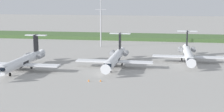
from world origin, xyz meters
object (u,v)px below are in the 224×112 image
Objects in this scene: regional_jet_second at (115,58)px; safety_cone_front_marker at (89,80)px; safety_cone_mid_marker at (101,80)px; regional_jet_nearest at (22,61)px; regional_jet_third at (188,54)px; antenna_mast at (101,23)px.

regional_jet_second is 19.45m from safety_cone_front_marker.
regional_jet_second is at bearing 79.20° from safety_cone_front_marker.
safety_cone_mid_marker is (-0.68, -18.61, -2.26)m from regional_jet_second.
regional_jet_nearest is 51.87m from regional_jet_third.
regional_jet_second reaches higher than safety_cone_front_marker.
antenna_mast reaches higher than safety_cone_mid_marker.
regional_jet_third is at bearing 52.76° from safety_cone_mid_marker.
regional_jet_second is at bearing -72.65° from antenna_mast.
safety_cone_front_marker is (21.86, -9.94, -2.26)m from regional_jet_nearest.
regional_jet_third is (47.65, 20.50, 0.00)m from regional_jet_nearest.
regional_jet_nearest and regional_jet_second have the same top height.
regional_jet_second is at bearing 19.54° from regional_jet_nearest.
antenna_mast reaches higher than regional_jet_nearest.
regional_jet_third is 56.36× the size of safety_cone_front_marker.
antenna_mast reaches higher than regional_jet_second.
safety_cone_mid_marker is (2.94, 0.37, 0.00)m from safety_cone_front_marker.
safety_cone_front_marker and safety_cone_mid_marker have the same top height.
regional_jet_nearest is 1.31× the size of antenna_mast.
regional_jet_nearest is 1.00× the size of regional_jet_second.
regional_jet_second is 24.96m from regional_jet_third.
regional_jet_nearest is 27.03m from regional_jet_second.
regional_jet_third is 39.96m from safety_cone_front_marker.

